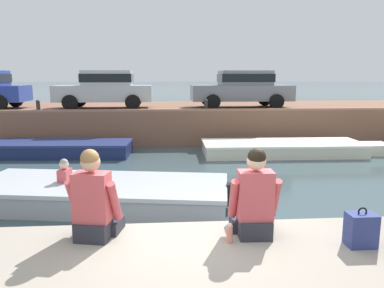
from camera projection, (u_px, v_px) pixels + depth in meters
The scene contains 14 objects.
ground_plane at pixel (179, 183), 9.47m from camera, with size 400.00×400.00×0.00m, color #3D5156.
far_quay_wall at pixel (172, 120), 17.19m from camera, with size 60.00×6.00×1.35m, color brown.
far_wall_coping at pixel (173, 110), 14.24m from camera, with size 60.00×0.24×0.08m, color #9F6C52.
boat_moored_west_navy at pixel (55, 149), 12.69m from camera, with size 5.64×1.93×0.48m.
boat_moored_central_cream at pixel (289, 148), 12.84m from camera, with size 6.48×1.94×0.45m.
motorboat_passing at pixel (90, 193), 7.79m from camera, with size 6.36×2.76×0.98m.
car_left_inner_silver at pixel (106, 88), 15.42m from camera, with size 3.93×2.04×1.54m.
car_centre_grey at pixel (242, 87), 15.83m from camera, with size 4.19×1.96×1.54m.
mooring_bollard_west at pixel (38, 105), 13.97m from camera, with size 0.15×0.15×0.45m.
mooring_bollard_mid at pixel (206, 104), 14.42m from camera, with size 0.15×0.15×0.45m.
person_seated_left at pixel (94, 204), 3.90m from camera, with size 0.58×0.59×0.97m.
person_seated_right at pixel (254, 202), 3.96m from camera, with size 0.54×0.53×0.97m.
bottle_drink at pixel (230, 234), 3.83m from camera, with size 0.06×0.06×0.20m.
backpack_on_ledge at pixel (360, 230), 3.75m from camera, with size 0.28×0.24×0.41m.
Camera 1 is at (-0.34, -4.15, 2.64)m, focal length 35.00 mm.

